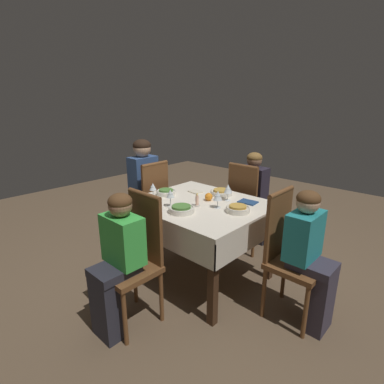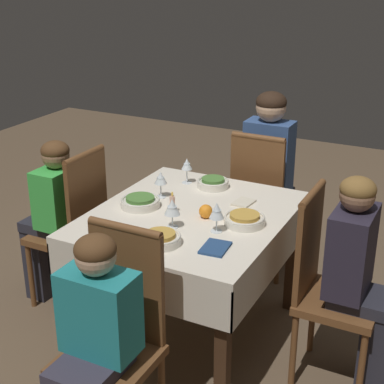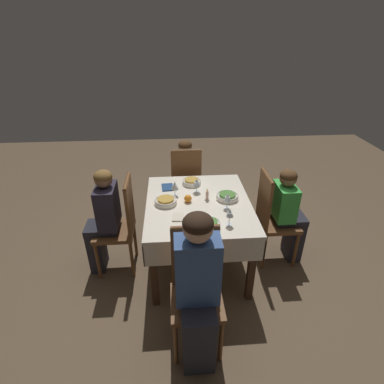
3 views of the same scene
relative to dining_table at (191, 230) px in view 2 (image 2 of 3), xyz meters
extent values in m
plane|color=brown|center=(0.00, 0.00, -0.64)|extent=(8.00, 8.00, 0.00)
cube|color=silver|center=(0.00, 0.00, 0.08)|extent=(1.14, 0.98, 0.04)
cube|color=silver|center=(0.00, 0.48, -0.04)|extent=(1.14, 0.01, 0.20)
cube|color=silver|center=(0.00, -0.48, -0.04)|extent=(1.14, 0.01, 0.20)
cube|color=silver|center=(0.56, 0.00, -0.04)|extent=(0.01, 0.98, 0.20)
cube|color=silver|center=(-0.56, 0.00, -0.04)|extent=(0.01, 0.98, 0.20)
cube|color=#3D2616|center=(0.50, 0.42, -0.29)|extent=(0.06, 0.06, 0.71)
cube|color=#3D2616|center=(-0.50, 0.42, -0.29)|extent=(0.06, 0.06, 0.71)
cube|color=#3D2616|center=(0.50, -0.42, -0.29)|extent=(0.06, 0.06, 0.71)
cube|color=#3D2616|center=(-0.50, -0.42, -0.29)|extent=(0.06, 0.06, 0.71)
cube|color=brown|center=(-0.90, 0.09, -0.20)|extent=(0.38, 0.38, 0.04)
cube|color=brown|center=(-0.72, 0.09, 0.07)|extent=(0.03, 0.35, 0.51)
cylinder|color=brown|center=(-0.72, 0.09, 0.33)|extent=(0.04, 0.34, 0.04)
cylinder|color=brown|center=(-1.06, 0.25, -0.43)|extent=(0.03, 0.03, 0.42)
cylinder|color=brown|center=(-1.06, -0.07, -0.43)|extent=(0.03, 0.03, 0.42)
cylinder|color=brown|center=(-0.73, 0.25, -0.43)|extent=(0.03, 0.03, 0.42)
cylinder|color=brown|center=(-0.73, -0.07, -0.43)|extent=(0.03, 0.03, 0.42)
cube|color=brown|center=(0.02, 0.82, -0.20)|extent=(0.38, 0.38, 0.04)
cube|color=brown|center=(0.02, 0.64, 0.07)|extent=(0.35, 0.03, 0.51)
cylinder|color=brown|center=(0.02, 0.64, 0.33)|extent=(0.34, 0.04, 0.04)
cylinder|color=brown|center=(0.18, 0.98, -0.43)|extent=(0.03, 0.03, 0.42)
cylinder|color=brown|center=(-0.15, 0.98, -0.43)|extent=(0.03, 0.03, 0.42)
cylinder|color=brown|center=(0.18, 0.65, -0.43)|extent=(0.03, 0.03, 0.42)
cylinder|color=brown|center=(-0.15, 0.65, -0.43)|extent=(0.03, 0.03, 0.42)
cube|color=brown|center=(0.03, -0.82, -0.20)|extent=(0.38, 0.38, 0.04)
cube|color=brown|center=(0.03, -0.64, 0.07)|extent=(0.35, 0.03, 0.51)
cylinder|color=brown|center=(0.03, -0.64, 0.33)|extent=(0.34, 0.04, 0.04)
cylinder|color=brown|center=(-0.13, -0.98, -0.43)|extent=(0.03, 0.03, 0.42)
cylinder|color=brown|center=(0.20, -0.98, -0.43)|extent=(0.03, 0.03, 0.42)
cylinder|color=brown|center=(-0.13, -0.65, -0.43)|extent=(0.03, 0.03, 0.42)
cylinder|color=brown|center=(0.20, -0.65, -0.43)|extent=(0.03, 0.03, 0.42)
cube|color=brown|center=(0.90, 0.07, -0.20)|extent=(0.38, 0.38, 0.04)
cube|color=brown|center=(0.72, 0.07, 0.07)|extent=(0.03, 0.35, 0.51)
cylinder|color=brown|center=(0.72, 0.07, 0.33)|extent=(0.04, 0.34, 0.04)
cylinder|color=brown|center=(0.73, -0.09, -0.43)|extent=(0.03, 0.03, 0.42)
cube|color=#282833|center=(-1.10, 0.09, -0.41)|extent=(0.14, 0.22, 0.46)
cube|color=#282833|center=(-1.01, 0.09, -0.15)|extent=(0.31, 0.24, 0.06)
cube|color=#38568E|center=(-0.93, 0.09, 0.13)|extent=(0.18, 0.30, 0.51)
sphere|color=#D6A884|center=(-0.93, 0.09, 0.47)|extent=(0.19, 0.19, 0.19)
ellipsoid|color=black|center=(-0.93, 0.09, 0.51)|extent=(0.19, 0.19, 0.13)
cube|color=#282833|center=(0.02, 1.02, -0.41)|extent=(0.22, 0.14, 0.46)
cube|color=#282833|center=(0.02, 0.93, -0.15)|extent=(0.24, 0.31, 0.06)
cube|color=#282333|center=(0.02, 0.85, 0.08)|extent=(0.30, 0.18, 0.41)
sphere|color=#9E7051|center=(0.02, 0.85, 0.36)|extent=(0.16, 0.16, 0.16)
ellipsoid|color=brown|center=(0.02, 0.85, 0.39)|extent=(0.16, 0.16, 0.11)
cube|color=#282833|center=(0.03, -1.02, -0.41)|extent=(0.22, 0.14, 0.46)
cube|color=#282833|center=(0.03, -0.93, -0.15)|extent=(0.24, 0.31, 0.06)
cube|color=green|center=(0.03, -0.85, 0.05)|extent=(0.30, 0.18, 0.35)
sphere|color=#9E7051|center=(0.03, -0.85, 0.30)|extent=(0.16, 0.16, 0.16)
ellipsoid|color=brown|center=(0.03, -0.85, 0.33)|extent=(0.16, 0.16, 0.11)
cube|color=#383342|center=(1.01, 0.07, -0.15)|extent=(0.31, 0.24, 0.06)
cube|color=teal|center=(0.93, 0.07, 0.05)|extent=(0.18, 0.30, 0.35)
sphere|color=#D6A884|center=(0.93, 0.07, 0.30)|extent=(0.16, 0.16, 0.16)
ellipsoid|color=brown|center=(0.93, 0.07, 0.33)|extent=(0.16, 0.16, 0.11)
cylinder|color=silver|center=(-0.39, -0.05, 0.12)|extent=(0.18, 0.18, 0.04)
torus|color=silver|center=(-0.39, -0.05, 0.14)|extent=(0.18, 0.18, 0.01)
cylinder|color=#4C7F38|center=(-0.39, -0.05, 0.14)|extent=(0.13, 0.13, 0.02)
cylinder|color=white|center=(-0.38, -0.22, 0.10)|extent=(0.06, 0.06, 0.00)
cylinder|color=white|center=(-0.38, -0.22, 0.14)|extent=(0.01, 0.01, 0.08)
cone|color=white|center=(-0.38, -0.22, 0.22)|extent=(0.06, 0.06, 0.07)
cylinder|color=white|center=(-0.38, -0.22, 0.21)|extent=(0.04, 0.04, 0.03)
cylinder|color=silver|center=(0.00, 0.31, 0.12)|extent=(0.21, 0.21, 0.04)
torus|color=silver|center=(0.00, 0.31, 0.14)|extent=(0.20, 0.20, 0.01)
cylinder|color=gold|center=(0.00, 0.31, 0.14)|extent=(0.15, 0.15, 0.02)
cylinder|color=white|center=(0.14, 0.22, 0.10)|extent=(0.06, 0.06, 0.00)
cylinder|color=white|center=(0.14, 0.22, 0.14)|extent=(0.01, 0.01, 0.07)
cone|color=white|center=(0.14, 0.22, 0.21)|extent=(0.07, 0.07, 0.08)
cylinder|color=white|center=(0.14, 0.22, 0.20)|extent=(0.04, 0.04, 0.04)
cylinder|color=silver|center=(0.04, -0.28, 0.12)|extent=(0.21, 0.21, 0.04)
torus|color=silver|center=(0.04, -0.28, 0.14)|extent=(0.21, 0.21, 0.01)
cylinder|color=#4C7F38|center=(0.04, -0.28, 0.14)|extent=(0.15, 0.15, 0.02)
cylinder|color=white|center=(-0.12, -0.25, 0.10)|extent=(0.06, 0.06, 0.00)
cylinder|color=white|center=(-0.12, -0.25, 0.14)|extent=(0.01, 0.01, 0.08)
cone|color=white|center=(-0.12, -0.25, 0.21)|extent=(0.07, 0.07, 0.07)
cylinder|color=white|center=(-0.12, -0.25, 0.20)|extent=(0.04, 0.04, 0.03)
cylinder|color=silver|center=(0.38, 0.04, 0.12)|extent=(0.19, 0.19, 0.04)
torus|color=silver|center=(0.38, 0.04, 0.14)|extent=(0.19, 0.19, 0.01)
cylinder|color=gold|center=(0.38, 0.04, 0.14)|extent=(0.14, 0.14, 0.02)
cylinder|color=white|center=(0.20, 0.00, 0.10)|extent=(0.06, 0.06, 0.00)
cylinder|color=white|center=(0.20, 0.00, 0.14)|extent=(0.01, 0.01, 0.07)
cone|color=white|center=(0.20, 0.00, 0.21)|extent=(0.08, 0.08, 0.08)
cylinder|color=white|center=(0.20, 0.00, 0.19)|extent=(0.05, 0.05, 0.04)
cylinder|color=beige|center=(0.04, -0.09, 0.10)|extent=(0.05, 0.05, 0.01)
cylinder|color=beige|center=(0.04, -0.09, 0.15)|extent=(0.03, 0.03, 0.08)
ellipsoid|color=#F9C64C|center=(0.04, -0.09, 0.20)|extent=(0.01, 0.01, 0.03)
sphere|color=orange|center=(0.02, 0.10, 0.13)|extent=(0.07, 0.07, 0.07)
cube|color=beige|center=(-0.24, 0.20, 0.10)|extent=(0.14, 0.11, 0.01)
cube|color=navy|center=(0.31, 0.29, 0.10)|extent=(0.16, 0.13, 0.01)
camera|label=1|loc=(1.67, -1.89, 0.97)|focal=28.00mm
camera|label=2|loc=(2.51, 1.29, 1.35)|focal=55.00mm
camera|label=3|loc=(-2.40, 0.24, 1.54)|focal=28.00mm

